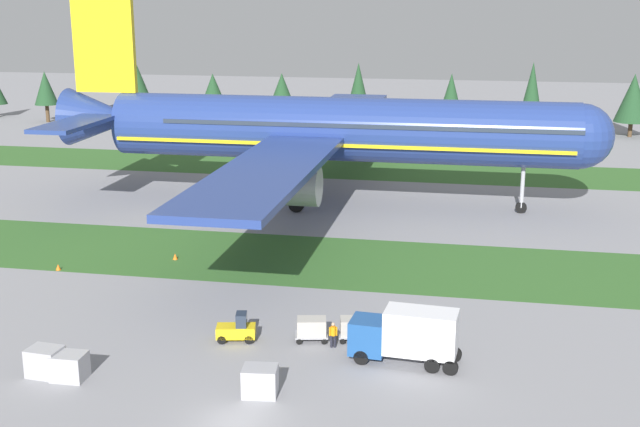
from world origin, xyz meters
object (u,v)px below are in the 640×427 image
(cargo_dolly_second, at_px, (355,327))
(ground_crew_marshaller, at_px, (333,334))
(catering_truck, at_px, (406,334))
(uld_container_2, at_px, (260,381))
(baggage_tug, at_px, (237,329))
(taxiway_marker_1, at_px, (175,256))
(airliner, at_px, (326,128))
(taxiway_marker_0, at_px, (58,267))
(uld_container_1, at_px, (69,366))
(uld_container_0, at_px, (45,362))
(cargo_dolly_lead, at_px, (312,327))

(cargo_dolly_second, height_order, ground_crew_marshaller, ground_crew_marshaller)
(catering_truck, relative_size, uld_container_2, 3.56)
(baggage_tug, relative_size, taxiway_marker_1, 5.13)
(airliner, relative_size, baggage_tug, 26.66)
(uld_container_2, bearing_deg, airliner, 95.71)
(ground_crew_marshaller, xyz_separation_m, taxiway_marker_0, (-25.76, 11.29, -0.69))
(catering_truck, distance_m, taxiway_marker_0, 33.25)
(cargo_dolly_second, xyz_separation_m, uld_container_1, (-16.07, -9.06, -0.10))
(ground_crew_marshaller, bearing_deg, uld_container_2, -128.89)
(ground_crew_marshaller, distance_m, uld_container_1, 16.69)
(airliner, distance_m, uld_container_2, 46.71)
(airliner, relative_size, taxiway_marker_1, 136.76)
(ground_crew_marshaller, height_order, uld_container_0, uld_container_0)
(uld_container_0, relative_size, uld_container_1, 1.00)
(uld_container_1, bearing_deg, taxiway_marker_0, 119.96)
(catering_truck, bearing_deg, uld_container_0, 110.12)
(airliner, bearing_deg, cargo_dolly_lead, 8.97)
(baggage_tug, xyz_separation_m, cargo_dolly_lead, (4.92, 1.02, 0.10))
(airliner, bearing_deg, ground_crew_marshaller, 11.11)
(uld_container_1, bearing_deg, ground_crew_marshaller, 27.12)
(airliner, distance_m, catering_truck, 42.31)
(baggage_tug, height_order, ground_crew_marshaller, baggage_tug)
(cargo_dolly_lead, distance_m, uld_container_2, 8.39)
(catering_truck, relative_size, uld_container_0, 3.56)
(cargo_dolly_lead, xyz_separation_m, ground_crew_marshaller, (1.62, -0.86, 0.03))
(uld_container_1, xyz_separation_m, taxiway_marker_1, (-2.17, 23.55, -0.54))
(cargo_dolly_second, distance_m, uld_container_0, 19.84)
(uld_container_1, distance_m, uld_container_2, 11.86)
(airliner, bearing_deg, taxiway_marker_0, -33.86)
(ground_crew_marshaller, bearing_deg, cargo_dolly_lead, 135.17)
(airliner, xyz_separation_m, uld_container_2, (4.59, -45.84, -7.70))
(airliner, distance_m, uld_container_0, 47.34)
(uld_container_0, distance_m, taxiway_marker_1, 23.38)
(ground_crew_marshaller, distance_m, taxiway_marker_1, 23.33)
(airliner, distance_m, taxiway_marker_1, 25.76)
(uld_container_2, bearing_deg, catering_truck, 36.99)
(baggage_tug, height_order, uld_container_2, baggage_tug)
(catering_truck, xyz_separation_m, uld_container_1, (-19.77, -6.17, -1.13))
(cargo_dolly_second, bearing_deg, airliner, 1.69)
(uld_container_0, xyz_separation_m, taxiway_marker_0, (-9.22, 18.71, -0.64))
(taxiway_marker_0, bearing_deg, ground_crew_marshaller, -23.68)
(airliner, relative_size, cargo_dolly_lead, 30.47)
(baggage_tug, bearing_deg, cargo_dolly_lead, -90.00)
(cargo_dolly_lead, xyz_separation_m, uld_container_2, (-1.38, -8.27, -0.06))
(airliner, distance_m, uld_container_1, 47.25)
(baggage_tug, xyz_separation_m, uld_container_1, (-8.31, -7.46, 0.00))
(baggage_tug, relative_size, catering_truck, 0.39)
(baggage_tug, xyz_separation_m, catering_truck, (11.46, -1.29, 1.14))
(uld_container_2, distance_m, taxiway_marker_0, 29.46)
(cargo_dolly_lead, bearing_deg, taxiway_marker_1, 33.90)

